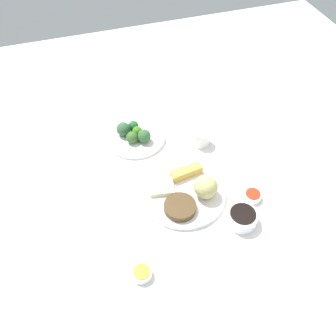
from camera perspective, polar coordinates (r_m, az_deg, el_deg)
name	(u,v)px	position (r m, az deg, el deg)	size (l,w,h in m)	color
tabletop	(186,196)	(1.21, 2.73, -4.31)	(2.20, 2.20, 0.02)	white
main_plate	(183,193)	(1.20, 2.29, -3.80)	(0.27, 0.27, 0.02)	white
rice_scoop	(206,187)	(1.16, 5.73, -2.85)	(0.07, 0.07, 0.07)	tan
spring_roll	(186,172)	(1.23, 2.77, -0.64)	(0.11, 0.03, 0.03)	gold
crab_rangoon_wonton	(162,187)	(1.19, -0.98, -2.89)	(0.08, 0.07, 0.02)	beige
stir_fry_heap	(180,207)	(1.14, 1.82, -5.92)	(0.10, 0.10, 0.02)	#4B351C
broccoli_plate	(136,137)	(1.38, -4.93, 4.72)	(0.22, 0.22, 0.01)	white
broccoli_floret_0	(144,136)	(1.33, -3.62, 4.83)	(0.05, 0.05, 0.05)	#315F32
broccoli_floret_1	(137,131)	(1.36, -4.66, 5.52)	(0.04, 0.04, 0.04)	#3C741B
broccoli_floret_2	(123,129)	(1.37, -6.74, 5.86)	(0.05, 0.05, 0.05)	#305935
broccoli_floret_3	(133,126)	(1.38, -5.24, 6.35)	(0.04, 0.04, 0.04)	#1F5E2B
broccoli_floret_4	(132,137)	(1.34, -5.45, 4.62)	(0.04, 0.04, 0.04)	#376229
soy_sauce_bowl	(242,218)	(1.15, 11.10, -7.40)	(0.09, 0.09, 0.04)	white
soy_sauce_bowl_liquid	(243,214)	(1.13, 11.27, -6.77)	(0.08, 0.08, 0.00)	black
sauce_ramekin_hot_mustard	(142,274)	(1.05, -3.95, -15.63)	(0.06, 0.06, 0.02)	white
sauce_ramekin_hot_mustard_liquid	(142,271)	(1.04, -3.99, -15.32)	(0.05, 0.05, 0.00)	yellow
sauce_ramekin_sweet_and_sour	(252,196)	(1.22, 12.62, -4.16)	(0.06, 0.06, 0.02)	white
sauce_ramekin_sweet_and_sour_liquid	(253,194)	(1.21, 12.71, -3.80)	(0.05, 0.05, 0.00)	red
teacup	(201,137)	(1.35, 4.99, 4.62)	(0.06, 0.06, 0.06)	white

